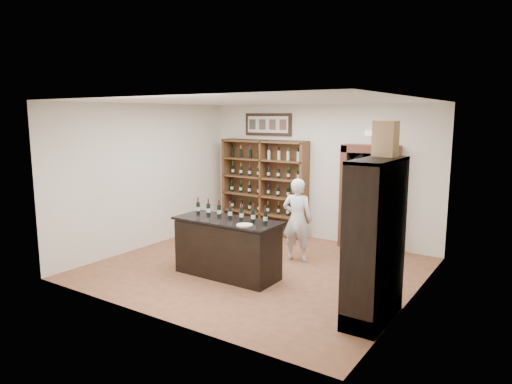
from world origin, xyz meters
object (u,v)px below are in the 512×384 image
wine_shelf (265,186)px  wine_crate (385,139)px  shopkeeper (297,220)px  side_cabinet (376,267)px  counter_bottle_0 (198,208)px  tasting_counter (227,248)px

wine_shelf → wine_crate: size_ratio=4.54×
wine_shelf → shopkeeper: size_ratio=1.38×
wine_shelf → shopkeeper: (1.69, -1.51, -0.30)m
side_cabinet → wine_crate: wine_crate is taller
counter_bottle_0 → shopkeeper: size_ratio=0.19×
wine_shelf → tasting_counter: bearing=-69.4°
wine_crate → shopkeeper: bearing=163.5°
wine_shelf → shopkeeper: wine_shelf is taller
wine_shelf → tasting_counter: size_ratio=1.17×
tasting_counter → side_cabinet: bearing=-6.3°
counter_bottle_0 → shopkeeper: 1.90m
counter_bottle_0 → wine_crate: (3.38, -0.06, 1.33)m
shopkeeper → wine_crate: bearing=135.6°
side_cabinet → wine_crate: size_ratio=4.54×
side_cabinet → wine_shelf: bearing=139.8°
tasting_counter → side_cabinet: (2.72, -0.30, 0.26)m
wine_shelf → counter_bottle_0: wine_shelf is taller
tasting_counter → counter_bottle_0: counter_bottle_0 is taller
shopkeeper → wine_crate: size_ratio=3.29×
wine_shelf → counter_bottle_0: size_ratio=7.33×
tasting_counter → wine_crate: bearing=0.6°
shopkeeper → wine_crate: (2.07, -1.40, 1.64)m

